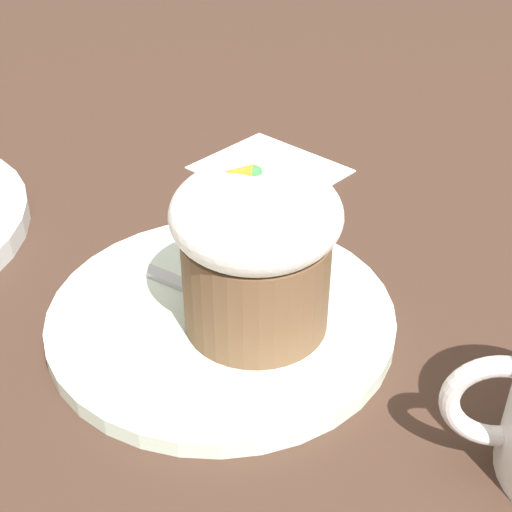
% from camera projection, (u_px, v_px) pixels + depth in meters
% --- Properties ---
extents(ground_plane, '(4.00, 4.00, 0.00)m').
position_uv_depth(ground_plane, '(222.00, 323.00, 0.48)').
color(ground_plane, '#3D281E').
extents(dessert_plate, '(0.23, 0.23, 0.01)m').
position_uv_depth(dessert_plate, '(221.00, 316.00, 0.48)').
color(dessert_plate, silver).
rests_on(dessert_plate, ground_plane).
extents(carrot_cake, '(0.10, 0.10, 0.11)m').
position_uv_depth(carrot_cake, '(256.00, 247.00, 0.43)').
color(carrot_cake, brown).
rests_on(carrot_cake, dessert_plate).
extents(spoon, '(0.11, 0.06, 0.01)m').
position_uv_depth(spoon, '(196.00, 289.00, 0.49)').
color(spoon, '#B7B7BC').
rests_on(spoon, dessert_plate).
extents(paper_napkin, '(0.16, 0.15, 0.00)m').
position_uv_depth(paper_napkin, '(272.00, 169.00, 0.66)').
color(paper_napkin, white).
rests_on(paper_napkin, ground_plane).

